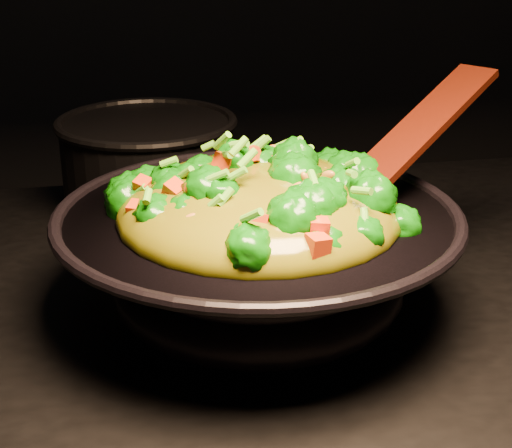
{
  "coord_description": "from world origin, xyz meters",
  "views": [
    {
      "loc": [
        -0.1,
        -0.72,
        1.31
      ],
      "look_at": [
        0.05,
        0.01,
        1.0
      ],
      "focal_mm": 55.0,
      "sensor_mm": 36.0,
      "label": 1
    }
  ],
  "objects": [
    {
      "name": "back_pot",
      "position": [
        -0.04,
        0.32,
        0.97
      ],
      "size": [
        0.24,
        0.24,
        0.13
      ],
      "primitive_type": "cylinder",
      "rotation": [
        0.0,
        0.0,
        -0.01
      ],
      "color": "black",
      "rests_on": "stovetop"
    },
    {
      "name": "spatula",
      "position": [
        0.21,
        0.03,
        1.07
      ],
      "size": [
        0.27,
        0.21,
        0.13
      ],
      "primitive_type": "cube",
      "rotation": [
        0.0,
        -0.38,
        0.61
      ],
      "color": "#3B1204",
      "rests_on": "wok"
    },
    {
      "name": "wok",
      "position": [
        0.05,
        0.0,
        0.96
      ],
      "size": [
        0.53,
        0.53,
        0.11
      ],
      "primitive_type": null,
      "rotation": [
        0.0,
        0.0,
        -0.42
      ],
      "color": "black",
      "rests_on": "stovetop"
    },
    {
      "name": "stir_fry",
      "position": [
        0.05,
        -0.01,
        1.06
      ],
      "size": [
        0.33,
        0.33,
        0.1
      ],
      "primitive_type": null,
      "rotation": [
        0.0,
        0.0,
        -0.17
      ],
      "color": "#0E6106",
      "rests_on": "wok"
    }
  ]
}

